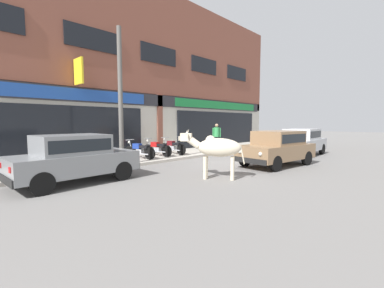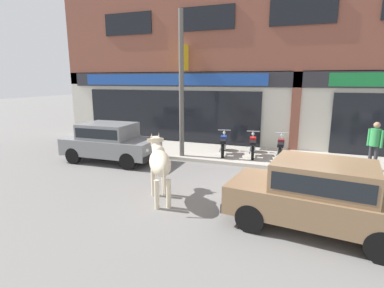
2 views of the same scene
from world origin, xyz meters
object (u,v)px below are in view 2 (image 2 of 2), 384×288
at_px(car_1, 319,193).
at_px(motorcycle_2, 281,148).
at_px(motorcycle_0, 223,144).
at_px(car_3, 110,140).
at_px(utility_pole, 181,86).
at_px(motorcycle_1, 253,146).
at_px(cow, 160,162).
at_px(pedestrian, 375,141).

xyz_separation_m(car_1, motorcycle_2, (-1.11, 5.30, -0.30)).
bearing_deg(motorcycle_0, car_3, -150.46).
distance_m(motorcycle_0, utility_pole, 2.86).
bearing_deg(motorcycle_1, motorcycle_0, -173.74).
relative_size(cow, pedestrian, 1.18).
bearing_deg(pedestrian, car_3, -169.48).
distance_m(car_1, motorcycle_1, 5.73).
bearing_deg(motorcycle_2, cow, -117.72).
height_order(motorcycle_2, pedestrian, pedestrian).
bearing_deg(motorcycle_0, motorcycle_2, 3.33).
bearing_deg(utility_pole, pedestrian, 3.11).
height_order(motorcycle_0, pedestrian, pedestrian).
bearing_deg(car_3, car_1, -22.83).
xyz_separation_m(cow, motorcycle_0, (0.42, 4.86, -0.49)).
distance_m(car_3, motorcycle_2, 6.46).
relative_size(motorcycle_0, pedestrian, 1.12).
xyz_separation_m(motorcycle_0, pedestrian, (5.14, -0.51, 0.60)).
distance_m(pedestrian, utility_pole, 6.82).
bearing_deg(car_3, motorcycle_0, 29.54).
distance_m(motorcycle_0, pedestrian, 5.20).
relative_size(car_3, motorcycle_0, 2.03).
bearing_deg(pedestrian, motorcycle_0, 174.39).
relative_size(car_1, pedestrian, 2.35).
xyz_separation_m(car_3, motorcycle_1, (4.98, 2.30, -0.30)).
xyz_separation_m(cow, motorcycle_1, (1.57, 4.99, -0.49)).
bearing_deg(utility_pole, car_3, -151.26).
xyz_separation_m(car_3, pedestrian, (8.97, 1.67, 0.30)).
distance_m(motorcycle_1, pedestrian, 4.09).
height_order(car_1, motorcycle_1, car_1).
height_order(car_1, utility_pole, utility_pole).
xyz_separation_m(car_1, motorcycle_0, (-3.30, 5.18, -0.30)).
xyz_separation_m(motorcycle_0, utility_pole, (-1.45, -0.86, 2.31)).
bearing_deg(cow, utility_pole, 104.35).
relative_size(motorcycle_1, pedestrian, 1.13).
bearing_deg(car_1, cow, 175.22).
distance_m(cow, utility_pole, 4.51).
distance_m(car_1, utility_pole, 6.73).
bearing_deg(motorcycle_0, pedestrian, -5.61).
xyz_separation_m(cow, motorcycle_2, (2.62, 4.99, -0.49)).
bearing_deg(utility_pole, cow, -75.65).
xyz_separation_m(car_1, car_3, (-7.14, 3.00, 0.00)).
distance_m(motorcycle_1, motorcycle_2, 1.05).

